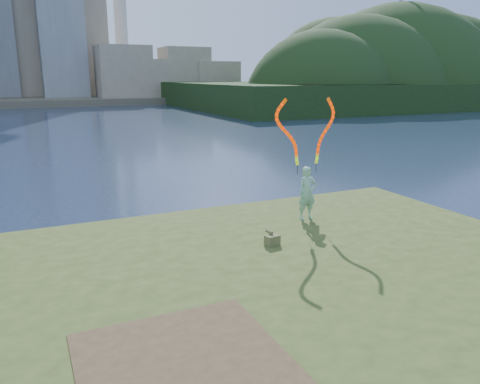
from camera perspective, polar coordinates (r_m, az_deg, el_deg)
name	(u,v)px	position (r m, az deg, el deg)	size (l,w,h in m)	color
ground	(229,296)	(11.60, -1.36, -12.50)	(320.00, 320.00, 0.00)	#1A2741
grassy_knoll	(275,328)	(9.63, 4.30, -16.21)	(20.00, 18.00, 0.80)	#354318
dirt_patch	(182,359)	(7.93, -7.11, -19.55)	(3.20, 3.00, 0.02)	#47331E
far_shore	(43,99)	(104.71, -22.91, 10.44)	(320.00, 40.00, 1.20)	#504A3A
wooded_hill	(392,103)	(94.39, 17.99, 10.30)	(78.00, 50.00, 63.00)	black
woman_with_ribbons	(307,175)	(14.55, 8.22, 2.07)	(2.07, 0.41, 4.05)	#247E44
canvas_bag	(272,240)	(12.51, 3.93, -5.80)	(0.40, 0.45, 0.35)	#4A502A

